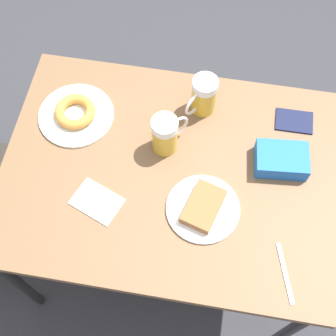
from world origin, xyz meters
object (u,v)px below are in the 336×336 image
(beer_mug_center, at_px, (203,96))
(passport_near_edge, at_px, (294,121))
(plate_with_donut, at_px, (76,113))
(beer_mug_left, at_px, (166,134))
(fork, at_px, (285,273))
(plate_with_cake, at_px, (203,208))
(blue_pouch, at_px, (281,160))
(napkin_folded, at_px, (97,202))

(beer_mug_center, distance_m, passport_near_edge, 0.33)
(plate_with_donut, distance_m, beer_mug_left, 0.33)
(fork, bearing_deg, passport_near_edge, -0.19)
(plate_with_cake, height_order, fork, plate_with_cake)
(fork, distance_m, blue_pouch, 0.36)
(beer_mug_left, bearing_deg, plate_with_donut, 78.90)
(blue_pouch, bearing_deg, beer_mug_center, 57.76)
(beer_mug_left, bearing_deg, plate_with_cake, -143.59)
(plate_with_donut, distance_m, blue_pouch, 0.71)
(napkin_folded, bearing_deg, beer_mug_center, -34.43)
(plate_with_cake, relative_size, napkin_folded, 1.30)
(fork, bearing_deg, napkin_folded, 77.73)
(plate_with_cake, xyz_separation_m, blue_pouch, (0.20, -0.23, 0.02))
(beer_mug_left, xyz_separation_m, blue_pouch, (-0.01, -0.38, -0.04))
(napkin_folded, xyz_separation_m, blue_pouch, (0.23, -0.56, 0.03))
(fork, bearing_deg, plate_with_cake, 58.87)
(napkin_folded, relative_size, blue_pouch, 1.01)
(plate_with_donut, xyz_separation_m, blue_pouch, (-0.07, -0.70, 0.01))
(fork, relative_size, passport_near_edge, 1.40)
(napkin_folded, xyz_separation_m, passport_near_edge, (0.40, -0.60, 0.00))
(plate_with_donut, relative_size, fork, 1.45)
(plate_with_donut, relative_size, blue_pouch, 1.47)
(plate_with_cake, relative_size, beer_mug_left, 1.58)
(plate_with_donut, xyz_separation_m, passport_near_edge, (0.10, -0.74, -0.01))
(plate_with_donut, relative_size, beer_mug_left, 1.77)
(plate_with_donut, distance_m, napkin_folded, 0.33)
(passport_near_edge, bearing_deg, napkin_folded, 123.98)
(napkin_folded, height_order, blue_pouch, blue_pouch)
(plate_with_cake, distance_m, napkin_folded, 0.33)
(fork, relative_size, blue_pouch, 1.02)
(fork, bearing_deg, beer_mug_center, 30.65)
(beer_mug_left, bearing_deg, passport_near_edge, -68.45)
(plate_with_cake, distance_m, beer_mug_center, 0.38)
(beer_mug_center, relative_size, napkin_folded, 0.82)
(plate_with_cake, relative_size, fork, 1.29)
(blue_pouch, bearing_deg, plate_with_donut, 84.21)
(beer_mug_center, bearing_deg, napkin_folded, 145.57)
(plate_with_donut, relative_size, napkin_folded, 1.46)
(plate_with_cake, xyz_separation_m, fork, (-0.16, -0.26, -0.01))
(passport_near_edge, bearing_deg, plate_with_cake, 144.51)
(plate_with_donut, xyz_separation_m, fork, (-0.43, -0.74, -0.01))
(napkin_folded, distance_m, passport_near_edge, 0.72)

